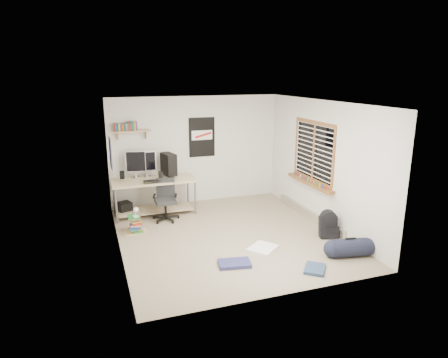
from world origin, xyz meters
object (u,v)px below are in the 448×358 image
object	(u,v)px
backpack	(328,227)
duffel_bag	(350,249)
office_chair	(165,198)
book_stack	(135,225)
desk	(155,198)

from	to	relation	value
backpack	duffel_bag	world-z (taller)	duffel_bag
office_chair	book_stack	world-z (taller)	office_chair
backpack	book_stack	size ratio (longest dim) A/B	0.86
desk	backpack	size ratio (longest dim) A/B	4.30
office_chair	book_stack	xyz separation A→B (m)	(-0.69, -0.46, -0.34)
book_stack	backpack	bearing A→B (deg)	-23.05
duffel_bag	book_stack	size ratio (longest dim) A/B	1.27
office_chair	backpack	xyz separation A→B (m)	(2.71, -1.90, -0.29)
backpack	duffel_bag	distance (m)	0.84
desk	book_stack	distance (m)	1.10
office_chair	book_stack	size ratio (longest dim) A/B	1.81
book_stack	desk	bearing A→B (deg)	59.89
office_chair	book_stack	distance (m)	0.89
backpack	duffel_bag	bearing A→B (deg)	-81.02
desk	duffel_bag	size ratio (longest dim) A/B	2.93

